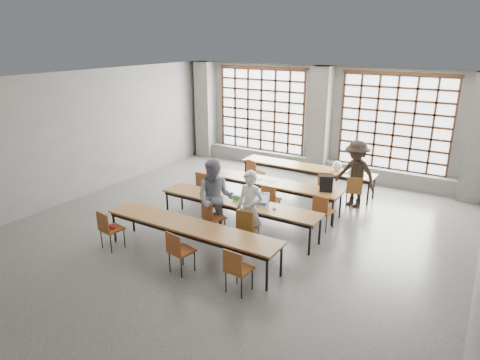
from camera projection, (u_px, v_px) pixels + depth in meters
The scene contains 39 objects.
floor at pixel (234, 232), 10.03m from camera, with size 11.00×11.00×0.00m, color #464644.
ceiling at pixel (233, 80), 8.90m from camera, with size 11.00×11.00×0.00m, color silver.
wall_back at pixel (323, 121), 13.92m from camera, with size 10.00×10.00×0.00m, color slate.
wall_left at pixel (82, 135), 11.93m from camera, with size 11.00×11.00×0.00m, color slate.
column_left at pixel (206, 110), 15.91m from camera, with size 0.60×0.55×3.50m, color #585855.
column_mid at pixel (320, 122), 13.69m from camera, with size 0.60×0.55×3.50m, color #585855.
column_right at pixel (478, 139), 11.47m from camera, with size 0.60×0.55×3.50m, color #585855.
window_left at pixel (261, 110), 14.91m from camera, with size 3.32×0.12×3.00m.
window_right at pixel (394, 124), 12.70m from camera, with size 3.32×0.12×3.00m.
sill_ledge at pixel (318, 166), 14.24m from camera, with size 9.80×0.35×0.50m, color #585855.
desk_row_a at pixel (307, 169), 12.58m from camera, with size 4.00×0.70×0.73m.
desk_row_b at pixel (267, 183), 11.34m from camera, with size 4.00×0.70×0.73m.
desk_row_c at pixel (238, 204), 9.96m from camera, with size 4.00×0.70×0.73m.
desk_row_d at pixel (190, 228), 8.70m from camera, with size 4.00×0.70×0.73m.
chair_back_left at pixel (254, 171), 12.82m from camera, with size 0.53×0.53×0.88m.
chair_back_mid at pixel (325, 183), 11.71m from camera, with size 0.52×0.53×0.88m.
chair_back_right at pixel (354, 188), 11.32m from camera, with size 0.53×0.53×0.88m.
chair_mid_left at pixel (205, 184), 11.66m from camera, with size 0.45×0.45×0.88m.
chair_mid_centre at pixel (270, 198), 10.67m from camera, with size 0.45×0.45×0.88m.
chair_mid_right at pixel (322, 209), 9.99m from camera, with size 0.47×0.48×0.88m.
chair_front_left at pixel (212, 215), 9.65m from camera, with size 0.53×0.53×0.88m.
chair_front_right at pixel (247, 224), 9.19m from camera, with size 0.45×0.46×0.88m.
chair_near_left at pixel (108, 226), 9.07m from camera, with size 0.48×0.48×0.88m.
chair_near_mid at pixel (178, 248), 8.14m from camera, with size 0.48×0.49×0.88m.
chair_near_right at pixel (237, 267), 7.49m from camera, with size 0.44×0.45×0.88m.
student_male at pixel (250, 209), 9.20m from camera, with size 0.62×0.40×1.69m, color silver.
student_female at pixel (215, 198), 9.62m from camera, with size 0.88×0.68×1.81m, color #181E49.
student_back at pixel (356, 174), 11.32m from camera, with size 1.17×0.67×1.81m, color black.
laptop_front at pixel (261, 202), 9.74m from camera, with size 0.41×0.37×0.26m.
laptop_back at pixel (354, 171), 11.96m from camera, with size 0.42×0.38×0.26m.
mouse at pixel (274, 209), 9.44m from camera, with size 0.10×0.06×0.04m, color silver.
green_box at pixel (238, 198), 10.01m from camera, with size 0.25×0.09×0.09m, color #2E8D3E.
phone at pixel (243, 204), 9.76m from camera, with size 0.13×0.06×0.01m, color black.
paper_sheet_a at pixel (249, 177), 11.65m from camera, with size 0.30×0.21×0.00m, color silver.
paper_sheet_b at pixel (257, 179), 11.43m from camera, with size 0.30×0.21×0.00m, color silver.
paper_sheet_c at pixel (271, 181), 11.27m from camera, with size 0.30×0.21×0.00m, color white.
backpack at pixel (326, 183), 10.51m from camera, with size 0.32×0.20×0.40m, color black.
plastic_bag at pixel (337, 166), 12.11m from camera, with size 0.26×0.21×0.29m, color white.
red_pouch at pixel (112, 227), 9.14m from camera, with size 0.20×0.08×0.06m, color maroon.
Camera 1 is at (4.86, -7.70, 4.38)m, focal length 32.00 mm.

